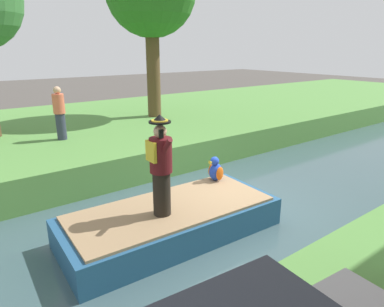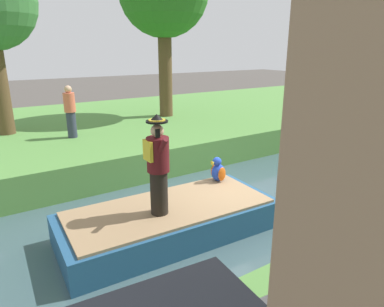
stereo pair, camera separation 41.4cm
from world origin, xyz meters
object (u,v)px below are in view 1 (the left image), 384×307
boat (172,221)px  parrot_plush (216,170)px  person_pirate (161,166)px  person_bystander (60,113)px

boat → parrot_plush: 1.75m
person_pirate → person_bystander: (-5.59, -0.07, 0.13)m
person_pirate → person_bystander: 5.60m
boat → person_pirate: (0.15, -0.30, 1.23)m
person_pirate → parrot_plush: 2.11m
boat → parrot_plush: parrot_plush is taller
boat → person_pirate: size_ratio=2.31×
person_pirate → boat: bearing=112.2°
boat → person_bystander: (-5.44, -0.38, 1.37)m
boat → person_bystander: person_bystander is taller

